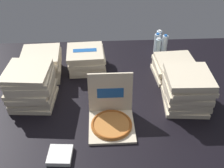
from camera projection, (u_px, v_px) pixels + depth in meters
ground_plane at (114, 103)px, 2.47m from camera, size 3.20×2.40×0.02m
open_pizza_box at (111, 117)px, 2.22m from camera, size 0.37×0.41×0.39m
pizza_stack_left_mid at (42, 64)px, 2.74m from camera, size 0.42×0.41×0.27m
pizza_stack_center_near at (87, 59)px, 2.85m from camera, size 0.42×0.41×0.23m
pizza_stack_right_far at (187, 89)px, 2.35m from camera, size 0.42×0.41×0.35m
pizza_stack_left_far at (31, 86)px, 2.38m from camera, size 0.42×0.42×0.35m
pizza_stack_center_far at (174, 68)px, 2.76m from camera, size 0.41×0.42×0.19m
water_bottle_0 at (158, 48)px, 3.04m from camera, size 0.06×0.06×0.24m
water_bottle_1 at (159, 40)px, 3.20m from camera, size 0.06×0.06×0.24m
water_bottle_2 at (157, 43)px, 3.14m from camera, size 0.06×0.06×0.24m
water_bottle_3 at (164, 45)px, 3.10m from camera, size 0.06×0.06×0.24m
napkin_pile at (60, 155)px, 1.97m from camera, size 0.19×0.19×0.04m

